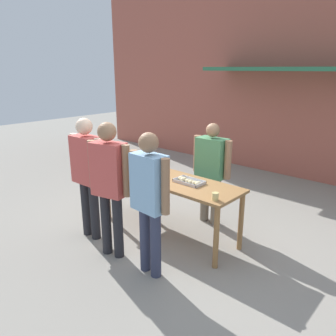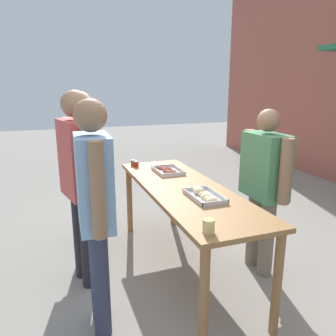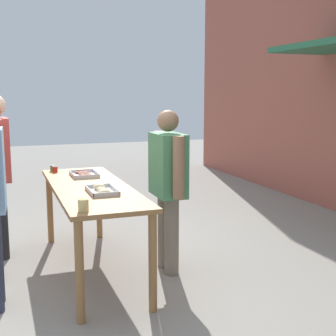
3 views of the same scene
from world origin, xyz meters
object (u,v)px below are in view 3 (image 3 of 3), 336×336
(condiment_jar_mustard, at_px, (53,168))
(person_server_behind_table, at_px, (168,178))
(food_tray_buns, at_px, (102,190))
(beer_cup, at_px, (83,205))
(condiment_jar_ketchup, at_px, (55,169))
(food_tray_sausages, at_px, (84,175))

(condiment_jar_mustard, xyz_separation_m, person_server_behind_table, (1.26, 0.98, 0.04))
(food_tray_buns, relative_size, condiment_jar_mustard, 5.77)
(food_tray_buns, distance_m, beer_cup, 0.69)
(beer_cup, bearing_deg, condiment_jar_ketchup, 179.84)
(condiment_jar_ketchup, relative_size, person_server_behind_table, 0.04)
(condiment_jar_mustard, height_order, beer_cup, beer_cup)
(condiment_jar_mustard, xyz_separation_m, condiment_jar_ketchup, (0.08, 0.02, 0.00))
(condiment_jar_ketchup, distance_m, beer_cup, 1.91)
(food_tray_sausages, bearing_deg, person_server_behind_table, 39.74)
(food_tray_sausages, xyz_separation_m, food_tray_buns, (0.92, -0.00, 0.01))
(food_tray_sausages, bearing_deg, food_tray_buns, -0.15)
(condiment_jar_ketchup, distance_m, person_server_behind_table, 1.52)
(food_tray_sausages, distance_m, person_server_behind_table, 1.07)
(food_tray_buns, distance_m, person_server_behind_table, 0.69)
(person_server_behind_table, bearing_deg, condiment_jar_mustard, -141.73)
(condiment_jar_mustard, bearing_deg, food_tray_buns, 11.97)
(beer_cup, bearing_deg, person_server_behind_table, 127.15)
(food_tray_sausages, distance_m, condiment_jar_ketchup, 0.45)
(beer_cup, relative_size, person_server_behind_table, 0.06)
(food_tray_buns, relative_size, beer_cup, 4.36)
(food_tray_sausages, xyz_separation_m, condiment_jar_ketchup, (-0.36, -0.27, 0.02))
(food_tray_sausages, xyz_separation_m, condiment_jar_mustard, (-0.44, -0.29, 0.02))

